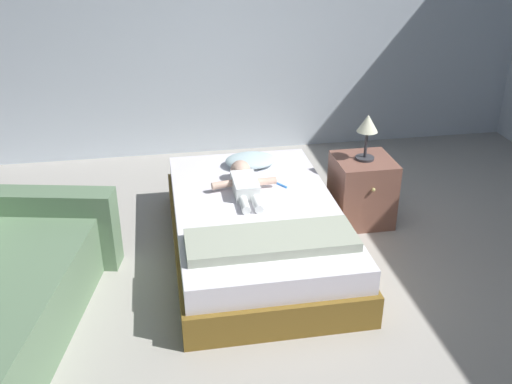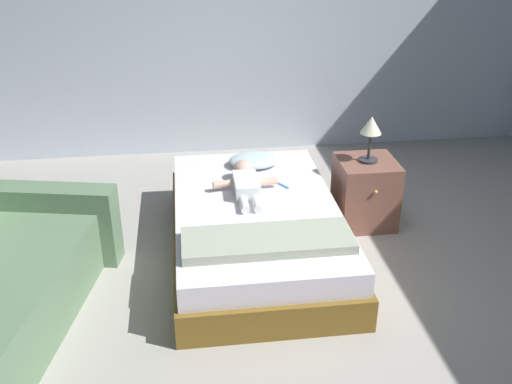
{
  "view_description": "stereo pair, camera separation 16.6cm",
  "coord_description": "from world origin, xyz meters",
  "px_view_note": "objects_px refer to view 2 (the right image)",
  "views": [
    {
      "loc": [
        -0.94,
        -2.89,
        2.41
      ],
      "look_at": [
        -0.29,
        0.86,
        0.51
      ],
      "focal_mm": 40.89,
      "sensor_mm": 36.0,
      "label": 1
    },
    {
      "loc": [
        -0.78,
        -2.92,
        2.41
      ],
      "look_at": [
        -0.29,
        0.86,
        0.51
      ],
      "focal_mm": 40.89,
      "sensor_mm": 36.0,
      "label": 2
    }
  ],
  "objects_px": {
    "baby": "(246,182)",
    "toothbrush": "(282,185)",
    "pillow": "(254,160)",
    "nightstand": "(365,192)",
    "lamp": "(371,129)",
    "bed": "(256,229)"
  },
  "relations": [
    {
      "from": "toothbrush",
      "to": "nightstand",
      "type": "xyz_separation_m",
      "value": [
        0.71,
        0.06,
        -0.14
      ]
    },
    {
      "from": "pillow",
      "to": "lamp",
      "type": "height_order",
      "value": "lamp"
    },
    {
      "from": "baby",
      "to": "lamp",
      "type": "distance_m",
      "value": 1.06
    },
    {
      "from": "pillow",
      "to": "nightstand",
      "type": "xyz_separation_m",
      "value": [
        0.87,
        -0.35,
        -0.18
      ]
    },
    {
      "from": "pillow",
      "to": "nightstand",
      "type": "relative_size",
      "value": 0.77
    },
    {
      "from": "nightstand",
      "to": "lamp",
      "type": "xyz_separation_m",
      "value": [
        0.0,
        0.0,
        0.55
      ]
    },
    {
      "from": "lamp",
      "to": "pillow",
      "type": "bearing_deg",
      "value": 158.16
    },
    {
      "from": "toothbrush",
      "to": "nightstand",
      "type": "height_order",
      "value": "nightstand"
    },
    {
      "from": "pillow",
      "to": "lamp",
      "type": "distance_m",
      "value": 1.01
    },
    {
      "from": "pillow",
      "to": "lamp",
      "type": "relative_size",
      "value": 1.14
    },
    {
      "from": "toothbrush",
      "to": "lamp",
      "type": "bearing_deg",
      "value": 4.76
    },
    {
      "from": "bed",
      "to": "pillow",
      "type": "xyz_separation_m",
      "value": [
        0.08,
        0.69,
        0.26
      ]
    },
    {
      "from": "baby",
      "to": "toothbrush",
      "type": "distance_m",
      "value": 0.3
    },
    {
      "from": "baby",
      "to": "lamp",
      "type": "bearing_deg",
      "value": 5.44
    },
    {
      "from": "toothbrush",
      "to": "lamp",
      "type": "xyz_separation_m",
      "value": [
        0.71,
        0.06,
        0.41
      ]
    },
    {
      "from": "lamp",
      "to": "toothbrush",
      "type": "bearing_deg",
      "value": -175.24
    },
    {
      "from": "baby",
      "to": "toothbrush",
      "type": "bearing_deg",
      "value": 7.12
    },
    {
      "from": "bed",
      "to": "nightstand",
      "type": "distance_m",
      "value": 1.01
    },
    {
      "from": "pillow",
      "to": "bed",
      "type": "bearing_deg",
      "value": -96.29
    },
    {
      "from": "baby",
      "to": "nightstand",
      "type": "relative_size",
      "value": 1.22
    },
    {
      "from": "bed",
      "to": "baby",
      "type": "height_order",
      "value": "baby"
    },
    {
      "from": "bed",
      "to": "toothbrush",
      "type": "xyz_separation_m",
      "value": [
        0.24,
        0.29,
        0.22
      ]
    }
  ]
}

